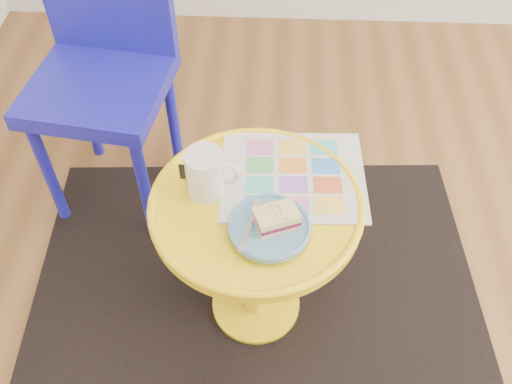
{
  "coord_description": "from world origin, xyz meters",
  "views": [
    {
      "loc": [
        -0.71,
        -0.35,
        1.47
      ],
      "look_at": [
        -0.75,
        0.48,
        0.51
      ],
      "focal_mm": 40.0,
      "sensor_mm": 36.0,
      "label": 1
    }
  ],
  "objects_px": {
    "plate": "(269,228)",
    "newspaper": "(293,176)",
    "mug": "(206,172)",
    "side_table": "(256,237)",
    "chair": "(103,58)"
  },
  "relations": [
    {
      "from": "side_table",
      "to": "mug",
      "type": "distance_m",
      "value": 0.23
    },
    {
      "from": "mug",
      "to": "newspaper",
      "type": "bearing_deg",
      "value": 17.22
    },
    {
      "from": "newspaper",
      "to": "plate",
      "type": "height_order",
      "value": "plate"
    },
    {
      "from": "newspaper",
      "to": "plate",
      "type": "relative_size",
      "value": 1.89
    },
    {
      "from": "chair",
      "to": "plate",
      "type": "distance_m",
      "value": 0.76
    },
    {
      "from": "mug",
      "to": "chair",
      "type": "bearing_deg",
      "value": 129.47
    },
    {
      "from": "side_table",
      "to": "plate",
      "type": "height_order",
      "value": "plate"
    },
    {
      "from": "mug",
      "to": "side_table",
      "type": "bearing_deg",
      "value": -14.24
    },
    {
      "from": "mug",
      "to": "plate",
      "type": "distance_m",
      "value": 0.19
    },
    {
      "from": "side_table",
      "to": "plate",
      "type": "bearing_deg",
      "value": -68.17
    },
    {
      "from": "chair",
      "to": "newspaper",
      "type": "bearing_deg",
      "value": -28.85
    },
    {
      "from": "newspaper",
      "to": "plate",
      "type": "xyz_separation_m",
      "value": [
        -0.05,
        -0.17,
        0.02
      ]
    },
    {
      "from": "plate",
      "to": "newspaper",
      "type": "bearing_deg",
      "value": 73.0
    },
    {
      "from": "chair",
      "to": "newspaper",
      "type": "relative_size",
      "value": 2.51
    },
    {
      "from": "chair",
      "to": "plate",
      "type": "xyz_separation_m",
      "value": [
        0.49,
        -0.58,
        -0.0
      ]
    }
  ]
}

